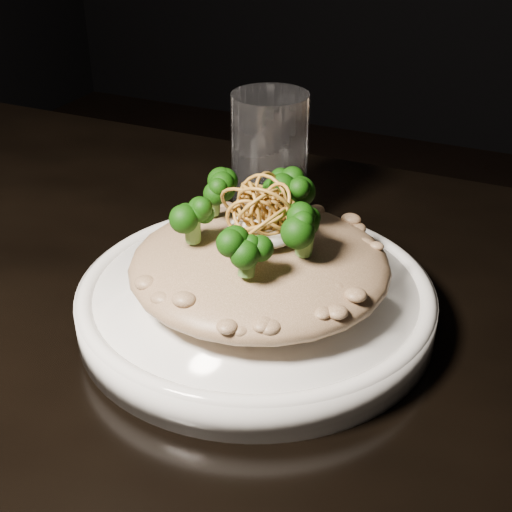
# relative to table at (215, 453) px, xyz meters

# --- Properties ---
(table) EXTENTS (1.10, 0.80, 0.75)m
(table) POSITION_rel_table_xyz_m (0.00, 0.00, 0.00)
(table) COLOR black
(table) RESTS_ON ground
(plate) EXTENTS (0.27, 0.27, 0.03)m
(plate) POSITION_rel_table_xyz_m (0.00, 0.07, 0.10)
(plate) COLOR white
(plate) RESTS_ON table
(risotto) EXTENTS (0.19, 0.19, 0.04)m
(risotto) POSITION_rel_table_xyz_m (0.01, 0.07, 0.13)
(risotto) COLOR brown
(risotto) RESTS_ON plate
(broccoli) EXTENTS (0.11, 0.11, 0.04)m
(broccoli) POSITION_rel_table_xyz_m (-0.00, 0.06, 0.17)
(broccoli) COLOR black
(broccoli) RESTS_ON risotto
(cheese) EXTENTS (0.05, 0.05, 0.01)m
(cheese) POSITION_rel_table_xyz_m (0.01, 0.07, 0.16)
(cheese) COLOR white
(cheese) RESTS_ON risotto
(shallots) EXTENTS (0.05, 0.05, 0.03)m
(shallots) POSITION_rel_table_xyz_m (0.01, 0.07, 0.18)
(shallots) COLOR brown
(shallots) RESTS_ON cheese
(drinking_glass) EXTENTS (0.09, 0.09, 0.13)m
(drinking_glass) POSITION_rel_table_xyz_m (-0.05, 0.22, 0.15)
(drinking_glass) COLOR silver
(drinking_glass) RESTS_ON table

